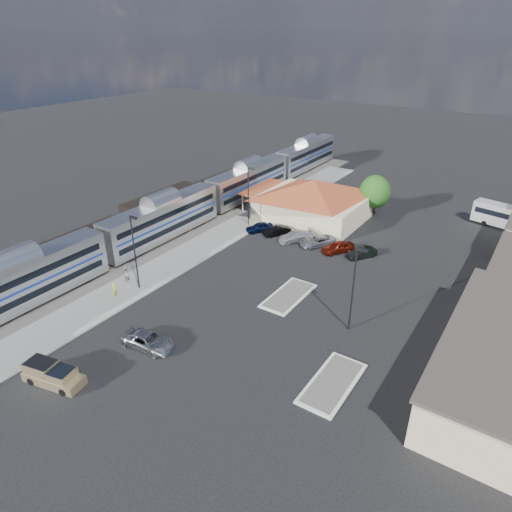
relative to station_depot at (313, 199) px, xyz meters
The scene contains 23 objects.
ground 24.63m from the station_depot, 79.24° to the right, with size 280.00×280.00×0.00m, color black.
railbed 23.14m from the station_depot, 135.78° to the right, with size 16.00×100.00×0.12m, color #4C4944.
platform 19.71m from the station_depot, 112.45° to the right, with size 5.50×92.00×0.18m, color gray.
passenger_train 22.97m from the station_depot, 125.82° to the right, with size 3.00×104.00×5.55m.
freight_cars 23.35m from the station_depot, 146.48° to the right, with size 2.80×46.00×4.00m.
station_depot is the anchor object (origin of this frame).
traffic_island_south 23.80m from the station_depot, 68.74° to the right, with size 3.30×7.50×0.21m.
traffic_island_north 37.12m from the station_depot, 59.88° to the right, with size 3.30×7.50×0.21m.
lamp_plat_s 30.74m from the station_depot, 101.94° to the right, with size 1.08×0.25×9.00m.
lamp_plat_n 10.45m from the station_depot, 128.41° to the right, with size 1.08×0.25×9.00m.
lamp_lot 29.30m from the station_depot, 55.24° to the right, with size 1.08×0.25×9.00m.
tree_depot 9.69m from the station_depot, 38.43° to the left, with size 4.71×4.71×6.63m.
pickup_truck 44.87m from the station_depot, 91.13° to the right, with size 5.55×2.95×1.82m.
suv 37.14m from the station_depot, 86.62° to the right, with size 2.43×5.27×1.46m, color #999CA0.
coach_bus 28.93m from the station_depot, 24.53° to the left, with size 10.90×4.52×3.42m.
person_a 33.68m from the station_depot, 102.20° to the right, with size 0.64×0.42×1.75m, color #D7E146.
person_b 31.14m from the station_depot, 106.47° to the right, with size 0.90×0.70×1.86m, color silver.
parked_car_a 9.95m from the station_depot, 114.11° to the right, with size 1.61×4.00×1.36m, color #0B163A.
parked_car_b 8.93m from the station_depot, 97.67° to the right, with size 1.38×3.96×1.31m, color black.
parked_car_c 9.35m from the station_depot, 76.85° to the right, with size 2.04×5.02×1.46m, color silver.
parked_car_d 10.29m from the station_depot, 58.27° to the right, with size 2.26×4.90×1.36m, color #94989C.
parked_car_e 12.43m from the station_depot, 46.14° to the right, with size 1.78×4.43×1.51m, color maroon.
parked_car_f 14.63m from the station_depot, 36.10° to the right, with size 1.42×4.06×1.34m, color black.
Camera 1 is at (24.87, -35.91, 26.82)m, focal length 32.00 mm.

